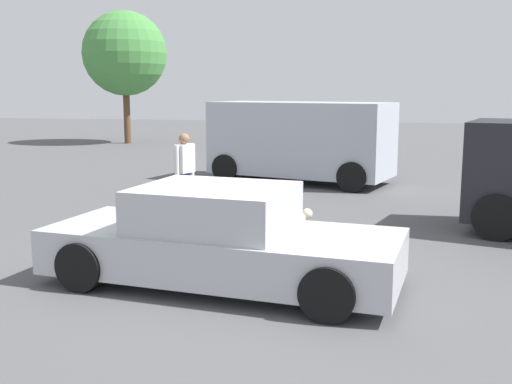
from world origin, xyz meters
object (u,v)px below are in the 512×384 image
object	(u,v)px
van_white	(301,139)
pedestrian	(185,166)
sedan_foreground	(220,240)
dog	(298,218)

from	to	relation	value
van_white	pedestrian	bearing A→B (deg)	-95.16
van_white	pedestrian	size ratio (longest dim) A/B	3.18
van_white	sedan_foreground	bearing A→B (deg)	-72.61
sedan_foreground	pedestrian	xyz separation A→B (m)	(-2.04, 4.47, 0.38)
sedan_foreground	pedestrian	bearing A→B (deg)	120.98
dog	pedestrian	xyz separation A→B (m)	(-2.58, 1.26, 0.73)
sedan_foreground	van_white	world-z (taller)	van_white
sedan_foreground	van_white	bearing A→B (deg)	98.43
dog	van_white	size ratio (longest dim) A/B	0.10
dog	sedan_foreground	bearing A→B (deg)	-146.58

